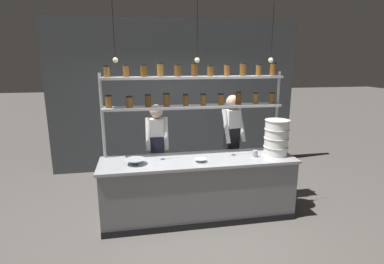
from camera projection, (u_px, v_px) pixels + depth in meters
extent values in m
plane|color=#5B5651|center=(198.00, 216.00, 4.61)|extent=(40.00, 40.00, 0.00)
cube|color=#4C5156|center=(177.00, 96.00, 6.42)|extent=(5.27, 0.12, 3.15)
cube|color=gray|center=(198.00, 189.00, 4.50)|extent=(2.81, 0.72, 0.88)
cube|color=#ADAFB5|center=(199.00, 160.00, 4.40)|extent=(2.87, 0.76, 0.04)
cube|color=black|center=(204.00, 225.00, 4.24)|extent=(2.81, 0.03, 0.10)
cylinder|color=#ADAFB5|center=(105.00, 147.00, 4.42)|extent=(0.04, 0.04, 2.16)
cylinder|color=#ADAFB5|center=(275.00, 138.00, 4.91)|extent=(0.04, 0.04, 2.16)
cube|color=#ADAFB5|center=(194.00, 107.00, 4.54)|extent=(2.71, 0.28, 0.04)
cylinder|color=brown|center=(109.00, 102.00, 4.29)|extent=(0.09, 0.09, 0.17)
cylinder|color=black|center=(108.00, 96.00, 4.27)|extent=(0.09, 0.09, 0.02)
cylinder|color=brown|center=(129.00, 102.00, 4.34)|extent=(0.10, 0.10, 0.14)
cylinder|color=black|center=(129.00, 97.00, 4.32)|extent=(0.10, 0.10, 0.02)
cylinder|color=#513314|center=(148.00, 101.00, 4.39)|extent=(0.09, 0.09, 0.17)
cylinder|color=black|center=(148.00, 95.00, 4.37)|extent=(0.09, 0.09, 0.02)
cylinder|color=brown|center=(167.00, 100.00, 4.44)|extent=(0.10, 0.10, 0.18)
cylinder|color=black|center=(166.00, 94.00, 4.41)|extent=(0.10, 0.10, 0.02)
cylinder|color=brown|center=(186.00, 101.00, 4.49)|extent=(0.08, 0.08, 0.16)
cylinder|color=black|center=(186.00, 95.00, 4.47)|extent=(0.08, 0.08, 0.02)
cylinder|color=brown|center=(203.00, 100.00, 4.54)|extent=(0.08, 0.08, 0.16)
cylinder|color=black|center=(203.00, 94.00, 4.52)|extent=(0.08, 0.08, 0.02)
cylinder|color=brown|center=(221.00, 100.00, 4.59)|extent=(0.09, 0.09, 0.16)
cylinder|color=black|center=(221.00, 94.00, 4.57)|extent=(0.09, 0.09, 0.02)
cylinder|color=#513314|center=(238.00, 99.00, 4.64)|extent=(0.09, 0.09, 0.18)
cylinder|color=black|center=(239.00, 92.00, 4.62)|extent=(0.09, 0.09, 0.02)
cylinder|color=brown|center=(255.00, 99.00, 4.69)|extent=(0.08, 0.08, 0.16)
cylinder|color=black|center=(256.00, 93.00, 4.67)|extent=(0.08, 0.08, 0.02)
cylinder|color=brown|center=(272.00, 98.00, 4.74)|extent=(0.08, 0.08, 0.16)
cylinder|color=black|center=(272.00, 93.00, 4.72)|extent=(0.08, 0.08, 0.02)
cube|color=#ADAFB5|center=(194.00, 77.00, 4.44)|extent=(2.71, 0.28, 0.04)
cylinder|color=brown|center=(107.00, 72.00, 4.19)|extent=(0.08, 0.08, 0.14)
cylinder|color=black|center=(106.00, 66.00, 4.17)|extent=(0.08, 0.08, 0.02)
cylinder|color=brown|center=(126.00, 71.00, 4.23)|extent=(0.08, 0.08, 0.15)
cylinder|color=black|center=(126.00, 65.00, 4.21)|extent=(0.09, 0.09, 0.02)
cylinder|color=#513314|center=(144.00, 71.00, 4.28)|extent=(0.10, 0.10, 0.16)
cylinder|color=black|center=(143.00, 65.00, 4.26)|extent=(0.10, 0.10, 0.02)
cylinder|color=brown|center=(160.00, 70.00, 4.32)|extent=(0.09, 0.09, 0.18)
cylinder|color=black|center=(160.00, 63.00, 4.30)|extent=(0.09, 0.09, 0.02)
cylinder|color=#513314|center=(178.00, 71.00, 4.37)|extent=(0.10, 0.10, 0.16)
cylinder|color=black|center=(178.00, 65.00, 4.35)|extent=(0.10, 0.10, 0.02)
cylinder|color=#513314|center=(194.00, 70.00, 4.41)|extent=(0.10, 0.10, 0.18)
cylinder|color=black|center=(194.00, 63.00, 4.39)|extent=(0.10, 0.10, 0.02)
cylinder|color=brown|center=(210.00, 71.00, 4.46)|extent=(0.10, 0.10, 0.14)
cylinder|color=black|center=(210.00, 66.00, 4.44)|extent=(0.10, 0.10, 0.02)
cylinder|color=brown|center=(227.00, 71.00, 4.50)|extent=(0.09, 0.09, 0.16)
cylinder|color=black|center=(227.00, 64.00, 4.48)|extent=(0.09, 0.09, 0.02)
cylinder|color=brown|center=(243.00, 70.00, 4.55)|extent=(0.10, 0.10, 0.18)
cylinder|color=black|center=(243.00, 63.00, 4.52)|extent=(0.10, 0.10, 0.02)
cylinder|color=brown|center=(259.00, 70.00, 4.59)|extent=(0.08, 0.08, 0.16)
cylinder|color=black|center=(259.00, 65.00, 4.57)|extent=(0.08, 0.08, 0.02)
cylinder|color=brown|center=(273.00, 70.00, 4.63)|extent=(0.10, 0.10, 0.18)
cylinder|color=black|center=(273.00, 63.00, 4.61)|extent=(0.10, 0.10, 0.02)
cylinder|color=black|center=(153.00, 179.00, 5.02)|extent=(0.11, 0.11, 0.79)
cylinder|color=black|center=(163.00, 178.00, 5.04)|extent=(0.11, 0.11, 0.79)
cube|color=#232838|center=(157.00, 146.00, 4.90)|extent=(0.23, 0.18, 0.34)
cube|color=white|center=(157.00, 127.00, 4.82)|extent=(0.23, 0.19, 0.28)
sphere|color=beige|center=(156.00, 111.00, 4.76)|extent=(0.21, 0.21, 0.21)
cylinder|color=white|center=(148.00, 134.00, 4.77)|extent=(0.08, 0.25, 0.52)
cylinder|color=white|center=(166.00, 134.00, 4.81)|extent=(0.08, 0.25, 0.52)
cylinder|color=black|center=(227.00, 173.00, 5.20)|extent=(0.11, 0.11, 0.85)
cylinder|color=black|center=(234.00, 171.00, 5.26)|extent=(0.11, 0.11, 0.85)
cube|color=black|center=(232.00, 138.00, 5.09)|extent=(0.25, 0.21, 0.37)
cube|color=white|center=(232.00, 119.00, 5.01)|extent=(0.25, 0.22, 0.30)
sphere|color=beige|center=(233.00, 102.00, 4.95)|extent=(0.23, 0.23, 0.23)
cylinder|color=white|center=(226.00, 126.00, 4.93)|extent=(0.12, 0.27, 0.56)
cylinder|color=white|center=(241.00, 125.00, 5.04)|extent=(0.12, 0.27, 0.56)
cylinder|color=white|center=(276.00, 151.00, 4.58)|extent=(0.35, 0.35, 0.12)
cylinder|color=silver|center=(276.00, 146.00, 4.56)|extent=(0.37, 0.37, 0.01)
cylinder|color=white|center=(276.00, 142.00, 4.55)|extent=(0.35, 0.35, 0.12)
cylinder|color=silver|center=(276.00, 138.00, 4.53)|extent=(0.37, 0.37, 0.01)
cylinder|color=white|center=(277.00, 133.00, 4.51)|extent=(0.35, 0.35, 0.12)
cylinder|color=silver|center=(277.00, 129.00, 4.50)|extent=(0.37, 0.37, 0.01)
cylinder|color=white|center=(277.00, 125.00, 4.48)|extent=(0.35, 0.35, 0.12)
cylinder|color=silver|center=(278.00, 120.00, 4.47)|extent=(0.37, 0.37, 0.01)
cylinder|color=white|center=(201.00, 161.00, 4.26)|extent=(0.08, 0.08, 0.01)
cone|color=white|center=(201.00, 160.00, 4.26)|extent=(0.17, 0.17, 0.05)
cylinder|color=#B2B7BC|center=(135.00, 164.00, 4.16)|extent=(0.13, 0.13, 0.01)
cone|color=#B2B7BC|center=(135.00, 162.00, 4.16)|extent=(0.28, 0.28, 0.08)
cylinder|color=#B2B7BC|center=(255.00, 154.00, 4.48)|extent=(0.08, 0.08, 0.10)
cylinder|color=black|center=(113.00, 29.00, 3.77)|extent=(0.01, 0.01, 0.77)
sphere|color=#F9E5B2|center=(115.00, 60.00, 3.86)|extent=(0.07, 0.07, 0.07)
cylinder|color=black|center=(197.00, 30.00, 3.97)|extent=(0.01, 0.01, 0.77)
sphere|color=#F9E5B2|center=(197.00, 60.00, 4.06)|extent=(0.07, 0.07, 0.07)
cylinder|color=black|center=(272.00, 32.00, 4.16)|extent=(0.01, 0.01, 0.77)
sphere|color=#F9E5B2|center=(271.00, 60.00, 4.25)|extent=(0.07, 0.07, 0.07)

